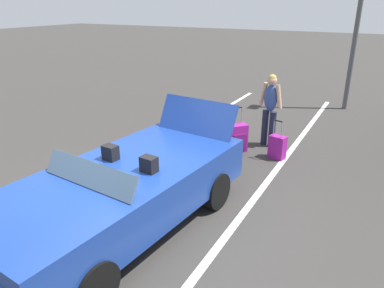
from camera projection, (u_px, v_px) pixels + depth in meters
The scene contains 9 objects.
ground_plane at pixel (124, 228), 5.40m from camera, with size 80.00×80.00×0.00m, color #383533.
lot_line_near at pixel (61, 206), 5.97m from camera, with size 18.00×0.12×0.01m, color silver.
lot_line_mid at pixel (210, 258), 4.77m from camera, with size 18.00×0.12×0.01m, color silver.
convertible_car at pixel (111, 198), 5.03m from camera, with size 4.33×2.16×1.51m.
suitcase_large_black at pixel (206, 129), 8.44m from camera, with size 0.42×0.54×0.74m.
suitcase_medium_bright at pixel (238, 138), 8.05m from camera, with size 0.46×0.44×1.00m.
suitcase_small_carryon at pixel (277, 147), 7.71m from camera, with size 0.29×0.38×0.86m.
traveler_person at pixel (270, 106), 8.17m from camera, with size 0.31×0.60×1.65m.
parking_lamp_post at pixel (359, 10), 10.35m from camera, with size 0.50×0.24×4.95m.
Camera 1 is at (3.54, 3.06, 3.12)m, focal length 34.18 mm.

